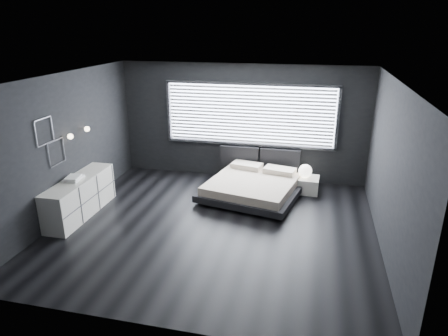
# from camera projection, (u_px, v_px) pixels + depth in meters

# --- Properties ---
(room) EXTENTS (6.04, 6.00, 2.80)m
(room) POSITION_uv_depth(u_px,v_px,m) (213.00, 158.00, 7.15)
(room) COLOR black
(room) RESTS_ON ground
(window) EXTENTS (4.14, 0.09, 1.52)m
(window) POSITION_uv_depth(u_px,v_px,m) (250.00, 115.00, 9.51)
(window) COLOR white
(window) RESTS_ON ground
(headboard) EXTENTS (1.96, 0.16, 0.52)m
(headboard) POSITION_uv_depth(u_px,v_px,m) (260.00, 158.00, 9.75)
(headboard) COLOR black
(headboard) RESTS_ON ground
(sconce_near) EXTENTS (0.18, 0.11, 0.11)m
(sconce_near) POSITION_uv_depth(u_px,v_px,m) (70.00, 136.00, 7.74)
(sconce_near) COLOR silver
(sconce_near) RESTS_ON ground
(sconce_far) EXTENTS (0.18, 0.11, 0.11)m
(sconce_far) POSITION_uv_depth(u_px,v_px,m) (87.00, 129.00, 8.29)
(sconce_far) COLOR silver
(sconce_far) RESTS_ON ground
(wall_art_upper) EXTENTS (0.01, 0.48, 0.48)m
(wall_art_upper) POSITION_uv_depth(u_px,v_px,m) (44.00, 131.00, 7.12)
(wall_art_upper) COLOR #47474C
(wall_art_upper) RESTS_ON ground
(wall_art_lower) EXTENTS (0.01, 0.48, 0.48)m
(wall_art_lower) POSITION_uv_depth(u_px,v_px,m) (57.00, 152.00, 7.51)
(wall_art_lower) COLOR #47474C
(wall_art_lower) RESTS_ON ground
(bed) EXTENTS (2.34, 2.27, 0.52)m
(bed) POSITION_uv_depth(u_px,v_px,m) (253.00, 186.00, 8.90)
(bed) COLOR black
(bed) RESTS_ON ground
(nightstand) EXTENTS (0.63, 0.53, 0.35)m
(nightstand) POSITION_uv_depth(u_px,v_px,m) (305.00, 185.00, 9.17)
(nightstand) COLOR white
(nightstand) RESTS_ON ground
(orb_lamp) EXTENTS (0.30, 0.30, 0.30)m
(orb_lamp) POSITION_uv_depth(u_px,v_px,m) (305.00, 171.00, 9.07)
(orb_lamp) COLOR white
(orb_lamp) RESTS_ON nightstand
(dresser) EXTENTS (0.56, 1.94, 0.78)m
(dresser) POSITION_uv_depth(u_px,v_px,m) (79.00, 197.00, 8.02)
(dresser) COLOR white
(dresser) RESTS_ON ground
(book_stack) EXTENTS (0.32, 0.40, 0.08)m
(book_stack) POSITION_uv_depth(u_px,v_px,m) (73.00, 178.00, 7.82)
(book_stack) COLOR white
(book_stack) RESTS_ON dresser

